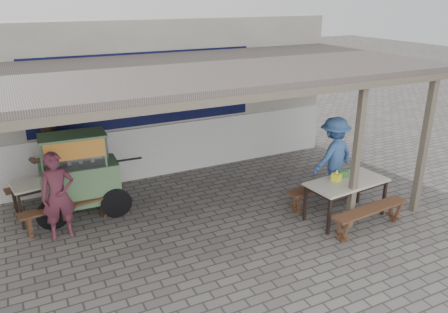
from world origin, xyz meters
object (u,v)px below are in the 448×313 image
vendor_cart (79,172)px  condiment_bowl (42,178)px  bench_right_wall (323,189)px  patron_street_side (58,196)px  condiment_jar (70,171)px  donation_box (343,174)px  tissue_box (336,177)px  table_right (347,185)px  patron_right_table (334,156)px  bench_left_street (67,210)px  bench_right_street (370,213)px  bench_left_wall (49,186)px  table_left (55,182)px  patron_wall_side (51,160)px

vendor_cart → condiment_bowl: size_ratio=10.30×
bench_right_wall → patron_street_side: size_ratio=1.07×
vendor_cart → condiment_jar: (-0.12, 0.34, -0.09)m
patron_street_side → donation_box: (4.95, -1.46, 0.03)m
tissue_box → vendor_cart: bearing=152.4°
table_right → bench_right_wall: bearing=90.0°
bench_right_wall → patron_street_side: patron_street_side is taller
patron_right_table → condiment_jar: (-5.05, 1.68, -0.04)m
table_right → condiment_bowl: bearing=147.5°
donation_box → condiment_bowl: donation_box is taller
bench_left_street → vendor_cart: 0.73m
condiment_bowl → table_right: bearing=-27.4°
condiment_jar → bench_left_street: bearing=-105.7°
bench_right_street → bench_right_wall: (-0.11, 1.19, 0.00)m
bench_left_street → tissue_box: (4.58, -1.86, 0.48)m
table_right → patron_street_side: bearing=156.2°
bench_left_street → bench_left_wall: (-0.19, 1.23, 0.00)m
patron_street_side → bench_right_street: bearing=-24.8°
bench_right_wall → donation_box: (0.12, -0.40, 0.47)m
table_right → donation_box: 0.25m
tissue_box → bench_left_wall: bearing=147.0°
table_left → condiment_bowl: condiment_bowl is taller
patron_street_side → patron_wall_side: 1.70m
bench_left_wall → table_right: size_ratio=1.03×
tissue_box → donation_box: (0.24, 0.09, -0.01)m
condiment_bowl → bench_left_street: bearing=-65.5°
bench_left_street → donation_box: donation_box is taller
bench_left_street → condiment_bowl: condiment_bowl is taller
bench_left_street → vendor_cart: vendor_cart is taller
patron_right_table → condiment_jar: patron_right_table is taller
patron_right_table → condiment_bowl: size_ratio=8.32×
bench_left_street → table_right: bearing=-31.0°
table_right → donation_box: donation_box is taller
bench_right_street → bench_left_street: bearing=146.9°
table_left → donation_box: (4.91, -2.38, 0.14)m
bench_left_wall → vendor_cart: 1.13m
table_left → vendor_cart: 0.52m
table_right → bench_right_wall: (-0.05, 0.59, -0.33)m
table_right → condiment_bowl: 5.69m
patron_wall_side → patron_right_table: size_ratio=1.02×
bench_left_wall → patron_wall_side: size_ratio=0.97×
bench_left_street → table_right: (4.75, -1.96, 0.33)m
patron_right_table → donation_box: (-0.43, -0.80, -0.02)m
vendor_cart → patron_right_table: patron_right_table is taller
table_right → bench_right_street: bearing=-90.0°
bench_left_street → patron_right_table: bearing=-19.0°
table_left → bench_right_street: table_left is taller
bench_right_wall → tissue_box: size_ratio=11.70×
patron_street_side → donation_box: size_ratio=8.37×
bench_left_wall → donation_box: donation_box is taller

